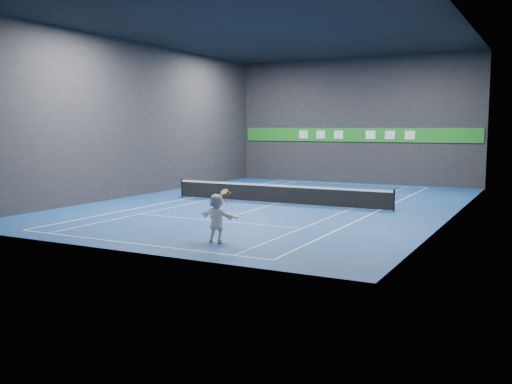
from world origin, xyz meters
The scene contains 20 objects.
ground centered at (0.00, 0.00, 0.00)m, with size 26.00×26.00×0.00m, color navy.
ceiling centered at (0.00, 0.00, 9.00)m, with size 26.00×26.00×0.00m, color black.
wall_back centered at (0.00, 13.00, 4.50)m, with size 18.00×0.10×9.00m, color #262628.
wall_front centered at (0.00, -13.00, 4.50)m, with size 18.00×0.10×9.00m, color #262628.
wall_left centered at (-9.00, 0.00, 4.50)m, with size 0.10×26.00×9.00m, color #262628.
wall_right centered at (9.00, 0.00, 4.50)m, with size 0.10×26.00×9.00m, color #262628.
baseline_near centered at (0.00, -11.89, 0.00)m, with size 10.98×0.08×0.01m, color white.
baseline_far centered at (0.00, 11.89, 0.00)m, with size 10.98×0.08×0.01m, color white.
sideline_doubles_left centered at (-5.49, 0.00, 0.00)m, with size 0.08×23.78×0.01m, color white.
sideline_doubles_right centered at (5.49, 0.00, 0.00)m, with size 0.08×23.78×0.01m, color white.
sideline_singles_left centered at (-4.11, 0.00, 0.00)m, with size 0.06×23.78×0.01m, color white.
sideline_singles_right centered at (4.11, 0.00, 0.00)m, with size 0.06×23.78×0.01m, color white.
service_line_near centered at (0.00, -6.40, 0.00)m, with size 8.23×0.06×0.01m, color white.
service_line_far centered at (0.00, 6.40, 0.00)m, with size 8.23×0.06×0.01m, color white.
center_service_line centered at (0.00, 0.00, 0.00)m, with size 0.06×12.80×0.01m, color white.
player centered at (2.58, -10.42, 0.87)m, with size 1.61×0.51×1.74m, color white.
tennis_ball centered at (2.31, -10.41, 2.69)m, with size 0.07×0.07×0.07m, color #BCDC24.
tennis_net centered at (0.00, 0.00, 0.54)m, with size 12.50×0.10×1.07m.
sponsor_banner centered at (0.00, 12.93, 3.50)m, with size 17.64×0.11×1.00m.
tennis_racket centered at (2.94, -10.37, 1.72)m, with size 0.48×0.35×0.59m.
Camera 1 is at (12.94, -27.24, 4.03)m, focal length 40.00 mm.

